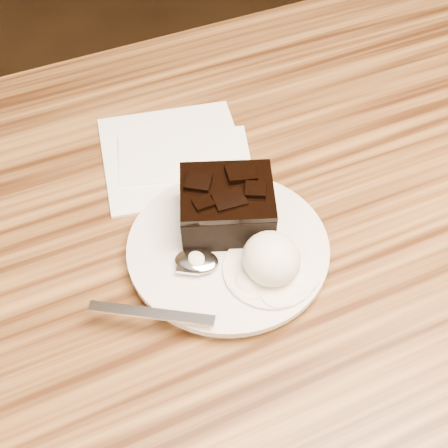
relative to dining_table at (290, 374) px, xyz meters
name	(u,v)px	position (x,y,z in m)	size (l,w,h in m)	color
dining_table	(290,374)	(0.00, 0.00, 0.00)	(1.20, 0.80, 0.75)	#32190B
plate	(228,250)	(-0.11, -0.01, 0.38)	(0.21, 0.21, 0.02)	silver
brownie	(227,208)	(-0.10, 0.02, 0.41)	(0.09, 0.08, 0.04)	black
ice_cream_scoop	(271,259)	(-0.09, -0.05, 0.41)	(0.06, 0.06, 0.05)	white
melt_puddle	(270,270)	(-0.09, -0.05, 0.39)	(0.09, 0.09, 0.00)	silver
spoon	(197,262)	(-0.15, -0.02, 0.40)	(0.03, 0.18, 0.01)	silver
napkin	(174,154)	(-0.11, 0.16, 0.38)	(0.17, 0.17, 0.01)	white
crumb_a	(256,282)	(-0.11, -0.06, 0.39)	(0.01, 0.01, 0.00)	black
crumb_b	(293,249)	(-0.05, -0.04, 0.39)	(0.01, 0.01, 0.00)	black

